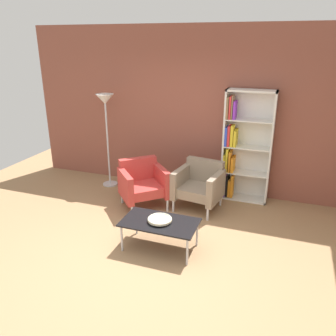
{
  "coord_description": "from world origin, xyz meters",
  "views": [
    {
      "loc": [
        1.58,
        -3.4,
        2.63
      ],
      "look_at": [
        0.05,
        0.84,
        0.95
      ],
      "focal_mm": 36.65,
      "sensor_mm": 36.0,
      "label": 1
    }
  ],
  "objects_px": {
    "bookshelf_tall": "(242,148)",
    "floor_lamp_torchiere": "(106,110)",
    "coffee_table_low": "(160,224)",
    "armchair_by_bookshelf": "(200,184)",
    "decorative_bowl": "(160,219)",
    "armchair_corner_red": "(142,183)"
  },
  "relations": [
    {
      "from": "armchair_by_bookshelf",
      "to": "floor_lamp_torchiere",
      "type": "bearing_deg",
      "value": 177.83
    },
    {
      "from": "bookshelf_tall",
      "to": "decorative_bowl",
      "type": "xyz_separation_m",
      "value": [
        -0.74,
        -1.95,
        -0.48
      ]
    },
    {
      "from": "armchair_corner_red",
      "to": "decorative_bowl",
      "type": "bearing_deg",
      "value": -98.72
    },
    {
      "from": "bookshelf_tall",
      "to": "coffee_table_low",
      "type": "bearing_deg",
      "value": -110.66
    },
    {
      "from": "decorative_bowl",
      "to": "armchair_corner_red",
      "type": "relative_size",
      "value": 0.34
    },
    {
      "from": "armchair_by_bookshelf",
      "to": "decorative_bowl",
      "type": "bearing_deg",
      "value": -89.12
    },
    {
      "from": "decorative_bowl",
      "to": "floor_lamp_torchiere",
      "type": "relative_size",
      "value": 0.18
    },
    {
      "from": "bookshelf_tall",
      "to": "decorative_bowl",
      "type": "height_order",
      "value": "bookshelf_tall"
    },
    {
      "from": "decorative_bowl",
      "to": "armchair_corner_red",
      "type": "distance_m",
      "value": 1.32
    },
    {
      "from": "coffee_table_low",
      "to": "armchair_corner_red",
      "type": "height_order",
      "value": "armchair_corner_red"
    },
    {
      "from": "coffee_table_low",
      "to": "armchair_by_bookshelf",
      "type": "distance_m",
      "value": 1.36
    },
    {
      "from": "coffee_table_low",
      "to": "armchair_corner_red",
      "type": "bearing_deg",
      "value": 123.72
    },
    {
      "from": "bookshelf_tall",
      "to": "armchair_corner_red",
      "type": "xyz_separation_m",
      "value": [
        -1.47,
        -0.86,
        -0.5
      ]
    },
    {
      "from": "coffee_table_low",
      "to": "decorative_bowl",
      "type": "xyz_separation_m",
      "value": [
        0.0,
        0.0,
        0.07
      ]
    },
    {
      "from": "coffee_table_low",
      "to": "armchair_by_bookshelf",
      "type": "xyz_separation_m",
      "value": [
        0.18,
        1.35,
        0.05
      ]
    },
    {
      "from": "armchair_by_bookshelf",
      "to": "armchair_corner_red",
      "type": "xyz_separation_m",
      "value": [
        -0.91,
        -0.26,
        0.0
      ]
    },
    {
      "from": "decorative_bowl",
      "to": "armchair_by_bookshelf",
      "type": "height_order",
      "value": "armchair_by_bookshelf"
    },
    {
      "from": "bookshelf_tall",
      "to": "decorative_bowl",
      "type": "bearing_deg",
      "value": -110.66
    },
    {
      "from": "bookshelf_tall",
      "to": "floor_lamp_torchiere",
      "type": "height_order",
      "value": "bookshelf_tall"
    },
    {
      "from": "decorative_bowl",
      "to": "armchair_by_bookshelf",
      "type": "xyz_separation_m",
      "value": [
        0.18,
        1.35,
        -0.02
      ]
    },
    {
      "from": "decorative_bowl",
      "to": "armchair_by_bookshelf",
      "type": "relative_size",
      "value": 0.4
    },
    {
      "from": "bookshelf_tall",
      "to": "decorative_bowl",
      "type": "relative_size",
      "value": 5.94
    }
  ]
}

